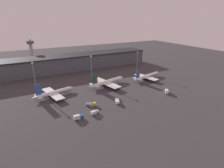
% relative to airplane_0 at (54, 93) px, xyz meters
% --- Properties ---
extents(ground, '(600.00, 600.00, 0.00)m').
position_rel_airplane_0_xyz_m(ground, '(42.93, -33.21, -3.21)').
color(ground, '#383538').
extents(terminal_building, '(193.26, 29.63, 19.29)m').
position_rel_airplane_0_xyz_m(terminal_building, '(42.93, 74.41, 6.48)').
color(terminal_building, '#4C515B').
rests_on(terminal_building, ground).
extents(airplane_0, '(37.33, 32.37, 14.09)m').
position_rel_airplane_0_xyz_m(airplane_0, '(0.00, 0.00, 0.00)').
color(airplane_0, white).
rests_on(airplane_0, ground).
extents(airplane_1, '(44.22, 36.73, 14.34)m').
position_rel_airplane_0_xyz_m(airplane_1, '(51.71, 1.30, 0.42)').
color(airplane_1, white).
rests_on(airplane_1, ground).
extents(airplane_2, '(43.35, 29.55, 12.26)m').
position_rel_airplane_0_xyz_m(airplane_2, '(98.82, -1.70, 0.01)').
color(airplane_2, white).
rests_on(airplane_2, ground).
extents(service_vehicle_0, '(6.57, 3.69, 2.96)m').
position_rel_airplane_0_xyz_m(service_vehicle_0, '(19.16, -44.47, -1.52)').
color(service_vehicle_0, '#9EA3A8').
rests_on(service_vehicle_0, ground).
extents(service_vehicle_1, '(6.24, 6.86, 3.68)m').
position_rel_airplane_0_xyz_m(service_vehicle_1, '(90.33, -40.85, -1.18)').
color(service_vehicle_1, white).
rests_on(service_vehicle_1, ground).
extents(service_vehicle_2, '(4.74, 7.88, 2.93)m').
position_rel_airplane_0_xyz_m(service_vehicle_2, '(41.84, -36.64, -1.53)').
color(service_vehicle_2, '#195199').
rests_on(service_vehicle_2, ground).
extents(service_vehicle_3, '(6.56, 2.42, 3.48)m').
position_rel_airplane_0_xyz_m(service_vehicle_3, '(7.12, -45.40, -1.28)').
color(service_vehicle_3, '#195199').
rests_on(service_vehicle_3, ground).
extents(service_vehicle_4, '(7.65, 5.65, 3.05)m').
position_rel_airplane_0_xyz_m(service_vehicle_4, '(21.74, -31.67, -1.47)').
color(service_vehicle_4, gold).
rests_on(service_vehicle_4, ground).
extents(lamp_post_0, '(1.80, 1.80, 26.94)m').
position_rel_airplane_0_xyz_m(lamp_post_0, '(-11.84, 22.18, 13.76)').
color(lamp_post_0, slate).
rests_on(lamp_post_0, ground).
extents(lamp_post_1, '(1.80, 1.80, 27.19)m').
position_rel_airplane_0_xyz_m(lamp_post_1, '(43.79, 22.18, 13.89)').
color(lamp_post_1, slate).
rests_on(lamp_post_1, ground).
extents(lamp_post_2, '(1.80, 1.80, 26.26)m').
position_rel_airplane_0_xyz_m(lamp_post_2, '(102.53, 22.18, 13.39)').
color(lamp_post_2, slate).
rests_on(lamp_post_2, ground).
extents(control_tower, '(9.00, 9.00, 37.62)m').
position_rel_airplane_0_xyz_m(control_tower, '(-5.81, 116.32, 18.83)').
color(control_tower, '#99999E').
rests_on(control_tower, ground).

